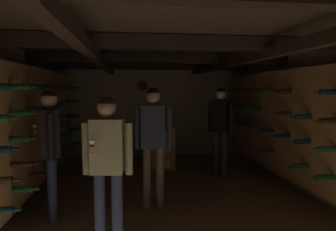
{
  "coord_description": "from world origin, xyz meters",
  "views": [
    {
      "loc": [
        -0.61,
        -4.39,
        1.73
      ],
      "look_at": [
        -0.05,
        -0.09,
        1.34
      ],
      "focal_mm": 32.08,
      "sensor_mm": 36.0,
      "label": 1
    }
  ],
  "objects_px": {
    "wine_crate_stack": "(162,148)",
    "person_guest_far_right": "(220,122)",
    "person_guest_mid_left": "(51,142)",
    "person_guest_near_left": "(108,157)",
    "display_bottle": "(168,121)",
    "person_host_center": "(153,135)"
  },
  "relations": [
    {
      "from": "wine_crate_stack",
      "to": "person_guest_mid_left",
      "type": "height_order",
      "value": "person_guest_mid_left"
    },
    {
      "from": "display_bottle",
      "to": "person_guest_near_left",
      "type": "bearing_deg",
      "value": -109.0
    },
    {
      "from": "person_guest_near_left",
      "to": "person_guest_mid_left",
      "type": "relative_size",
      "value": 0.96
    },
    {
      "from": "wine_crate_stack",
      "to": "person_host_center",
      "type": "distance_m",
      "value": 2.21
    },
    {
      "from": "display_bottle",
      "to": "person_host_center",
      "type": "distance_m",
      "value": 2.1
    },
    {
      "from": "display_bottle",
      "to": "person_guest_near_left",
      "type": "distance_m",
      "value": 3.27
    },
    {
      "from": "person_host_center",
      "to": "person_guest_near_left",
      "type": "bearing_deg",
      "value": -118.81
    },
    {
      "from": "wine_crate_stack",
      "to": "person_guest_near_left",
      "type": "xyz_separation_m",
      "value": [
        -0.93,
        -3.13,
        0.55
      ]
    },
    {
      "from": "person_guest_mid_left",
      "to": "person_guest_far_right",
      "type": "bearing_deg",
      "value": 30.62
    },
    {
      "from": "wine_crate_stack",
      "to": "person_guest_far_right",
      "type": "bearing_deg",
      "value": -32.44
    },
    {
      "from": "display_bottle",
      "to": "person_guest_far_right",
      "type": "xyz_separation_m",
      "value": [
        0.94,
        -0.64,
        0.03
      ]
    },
    {
      "from": "wine_crate_stack",
      "to": "person_guest_mid_left",
      "type": "distance_m",
      "value": 2.96
    },
    {
      "from": "wine_crate_stack",
      "to": "display_bottle",
      "type": "bearing_deg",
      "value": -18.98
    },
    {
      "from": "person_guest_near_left",
      "to": "person_guest_mid_left",
      "type": "distance_m",
      "value": 1.12
    },
    {
      "from": "person_guest_far_right",
      "to": "person_guest_mid_left",
      "type": "height_order",
      "value": "person_guest_far_right"
    },
    {
      "from": "person_guest_far_right",
      "to": "person_guest_near_left",
      "type": "xyz_separation_m",
      "value": [
        -2.01,
        -2.45,
        -0.07
      ]
    },
    {
      "from": "wine_crate_stack",
      "to": "display_bottle",
      "type": "height_order",
      "value": "display_bottle"
    },
    {
      "from": "person_host_center",
      "to": "wine_crate_stack",
      "type": "bearing_deg",
      "value": 80.25
    },
    {
      "from": "person_host_center",
      "to": "person_guest_near_left",
      "type": "relative_size",
      "value": 1.06
    },
    {
      "from": "display_bottle",
      "to": "person_guest_mid_left",
      "type": "xyz_separation_m",
      "value": [
        -1.85,
        -2.29,
        0.01
      ]
    },
    {
      "from": "wine_crate_stack",
      "to": "display_bottle",
      "type": "distance_m",
      "value": 0.6
    },
    {
      "from": "person_host_center",
      "to": "person_guest_mid_left",
      "type": "bearing_deg",
      "value": -169.61
    }
  ]
}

